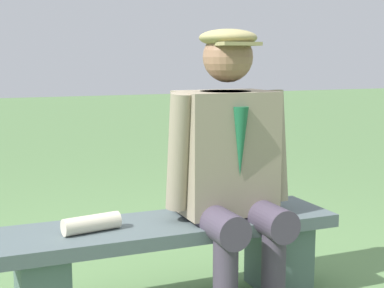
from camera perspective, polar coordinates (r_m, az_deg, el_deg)
bench at (r=2.69m, az=-2.23°, el=-10.69°), size 1.57×0.41×0.42m
seated_man at (r=2.64m, az=3.78°, el=-1.46°), size 0.61×0.59×1.29m
rolled_magazine at (r=2.51m, az=-9.93°, el=-7.77°), size 0.26×0.12×0.07m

